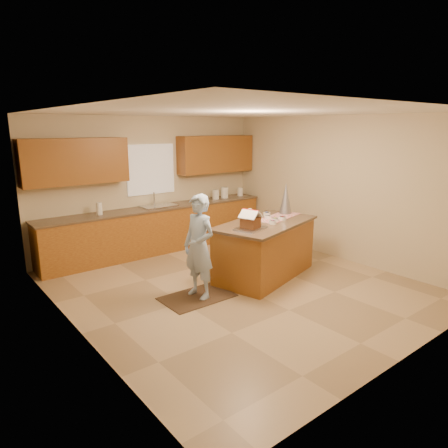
# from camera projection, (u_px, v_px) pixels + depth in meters

# --- Properties ---
(floor) EXTENTS (5.50, 5.50, 0.00)m
(floor) POSITION_uv_depth(u_px,v_px,m) (237.00, 286.00, 6.49)
(floor) COLOR tan
(floor) RESTS_ON ground
(ceiling) EXTENTS (5.50, 5.50, 0.00)m
(ceiling) POSITION_uv_depth(u_px,v_px,m) (238.00, 112.00, 5.86)
(ceiling) COLOR silver
(ceiling) RESTS_ON floor
(wall_back) EXTENTS (5.50, 5.50, 0.00)m
(wall_back) POSITION_uv_depth(u_px,v_px,m) (151.00, 184.00, 8.27)
(wall_back) COLOR beige
(wall_back) RESTS_ON floor
(wall_front) EXTENTS (5.50, 5.50, 0.00)m
(wall_front) POSITION_uv_depth(u_px,v_px,m) (413.00, 242.00, 4.08)
(wall_front) COLOR beige
(wall_front) RESTS_ON floor
(wall_left) EXTENTS (5.50, 5.50, 0.00)m
(wall_left) POSITION_uv_depth(u_px,v_px,m) (72.00, 228.00, 4.66)
(wall_left) COLOR beige
(wall_left) RESTS_ON floor
(wall_right) EXTENTS (5.50, 5.50, 0.00)m
(wall_right) POSITION_uv_depth(u_px,v_px,m) (337.00, 188.00, 7.68)
(wall_right) COLOR beige
(wall_right) RESTS_ON floor
(stone_accent) EXTENTS (0.00, 2.50, 2.50)m
(stone_accent) POSITION_uv_depth(u_px,v_px,m) (101.00, 252.00, 4.09)
(stone_accent) COLOR gray
(stone_accent) RESTS_ON wall_left
(window_curtain) EXTENTS (1.05, 0.03, 1.00)m
(window_curtain) POSITION_uv_depth(u_px,v_px,m) (151.00, 169.00, 8.18)
(window_curtain) COLOR white
(window_curtain) RESTS_ON wall_back
(back_counter_base) EXTENTS (4.80, 0.60, 0.88)m
(back_counter_base) POSITION_uv_depth(u_px,v_px,m) (160.00, 230.00, 8.25)
(back_counter_base) COLOR #A56C22
(back_counter_base) RESTS_ON floor
(back_counter_top) EXTENTS (4.85, 0.63, 0.04)m
(back_counter_top) POSITION_uv_depth(u_px,v_px,m) (159.00, 208.00, 8.15)
(back_counter_top) COLOR brown
(back_counter_top) RESTS_ON back_counter_base
(upper_cabinet_left) EXTENTS (1.85, 0.35, 0.80)m
(upper_cabinet_left) POSITION_uv_depth(u_px,v_px,m) (75.00, 161.00, 7.07)
(upper_cabinet_left) COLOR brown
(upper_cabinet_left) RESTS_ON wall_back
(upper_cabinet_right) EXTENTS (1.85, 0.35, 0.80)m
(upper_cabinet_right) POSITION_uv_depth(u_px,v_px,m) (216.00, 154.00, 8.94)
(upper_cabinet_right) COLOR brown
(upper_cabinet_right) RESTS_ON wall_back
(sink) EXTENTS (0.70, 0.45, 0.12)m
(sink) POSITION_uv_depth(u_px,v_px,m) (159.00, 208.00, 8.15)
(sink) COLOR silver
(sink) RESTS_ON back_counter_top
(faucet) EXTENTS (0.03, 0.03, 0.28)m
(faucet) POSITION_uv_depth(u_px,v_px,m) (154.00, 199.00, 8.25)
(faucet) COLOR silver
(faucet) RESTS_ON back_counter_top
(island_base) EXTENTS (2.03, 1.40, 0.90)m
(island_base) POSITION_uv_depth(u_px,v_px,m) (265.00, 250.00, 6.83)
(island_base) COLOR #A56C22
(island_base) RESTS_ON floor
(island_top) EXTENTS (2.13, 1.50, 0.04)m
(island_top) POSITION_uv_depth(u_px,v_px,m) (266.00, 223.00, 6.72)
(island_top) COLOR brown
(island_top) RESTS_ON island_base
(table_runner) EXTENTS (1.09, 0.64, 0.01)m
(table_runner) POSITION_uv_depth(u_px,v_px,m) (279.00, 217.00, 7.08)
(table_runner) COLOR #A00B13
(table_runner) RESTS_ON island_top
(baking_tray) EXTENTS (0.55, 0.47, 0.03)m
(baking_tray) POSITION_uv_depth(u_px,v_px,m) (250.00, 228.00, 6.24)
(baking_tray) COLOR silver
(baking_tray) RESTS_ON island_top
(cookbook) EXTENTS (0.27, 0.23, 0.10)m
(cookbook) POSITION_uv_depth(u_px,v_px,m) (251.00, 212.00, 7.04)
(cookbook) COLOR white
(cookbook) RESTS_ON island_top
(tinsel_tree) EXTENTS (0.28, 0.28, 0.56)m
(tinsel_tree) POSITION_uv_depth(u_px,v_px,m) (286.00, 198.00, 7.31)
(tinsel_tree) COLOR silver
(tinsel_tree) RESTS_ON island_top
(rug) EXTENTS (1.05, 0.68, 0.01)m
(rug) POSITION_uv_depth(u_px,v_px,m) (197.00, 297.00, 6.05)
(rug) COLOR black
(rug) RESTS_ON floor
(boy) EXTENTS (0.45, 0.61, 1.54)m
(boy) POSITION_uv_depth(u_px,v_px,m) (199.00, 247.00, 5.90)
(boy) COLOR #A5C2EB
(boy) RESTS_ON rug
(canister_a) EXTENTS (0.15, 0.15, 0.21)m
(canister_a) POSITION_uv_depth(u_px,v_px,m) (216.00, 194.00, 8.99)
(canister_a) COLOR white
(canister_a) RESTS_ON back_counter_top
(canister_b) EXTENTS (0.17, 0.17, 0.25)m
(canister_b) POSITION_uv_depth(u_px,v_px,m) (224.00, 193.00, 9.13)
(canister_b) COLOR white
(canister_b) RESTS_ON back_counter_top
(canister_c) EXTENTS (0.13, 0.13, 0.19)m
(canister_c) POSITION_uv_depth(u_px,v_px,m) (240.00, 192.00, 9.42)
(canister_c) COLOR white
(canister_c) RESTS_ON back_counter_top
(paper_towel) EXTENTS (0.10, 0.10, 0.23)m
(paper_towel) POSITION_uv_depth(u_px,v_px,m) (99.00, 209.00, 7.37)
(paper_towel) COLOR white
(paper_towel) RESTS_ON back_counter_top
(gingerbread_house) EXTENTS (0.35, 0.35, 0.29)m
(gingerbread_house) POSITION_uv_depth(u_px,v_px,m) (250.00, 221.00, 6.21)
(gingerbread_house) COLOR brown
(gingerbread_house) RESTS_ON baking_tray
(candy_bowls) EXTENTS (0.77, 0.65, 0.06)m
(candy_bowls) POSITION_uv_depth(u_px,v_px,m) (264.00, 219.00, 6.85)
(candy_bowls) COLOR #CBF226
(candy_bowls) RESTS_ON island_top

